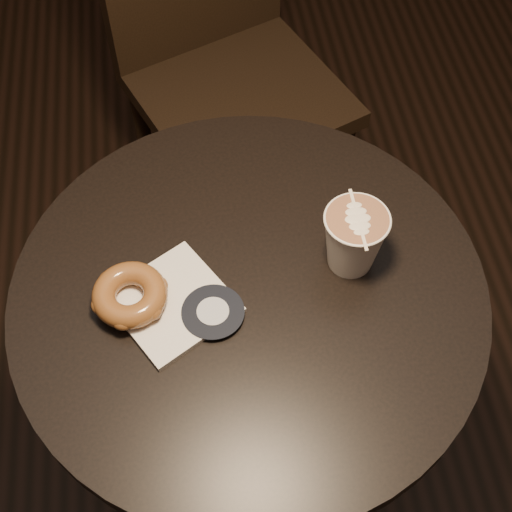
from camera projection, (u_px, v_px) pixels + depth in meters
name	position (u px, v px, depth m)	size (l,w,h in m)	color
cafe_table	(250.00, 349.00, 1.20)	(0.70, 0.70, 0.75)	black
chair	(216.00, 29.00, 1.59)	(0.56, 0.56, 1.09)	black
pastry_bag	(173.00, 303.00, 1.02)	(0.15, 0.15, 0.01)	silver
doughnut	(130.00, 295.00, 1.00)	(0.11, 0.11, 0.03)	brown
latte_cup	(353.00, 240.00, 1.02)	(0.09, 0.09, 0.10)	white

